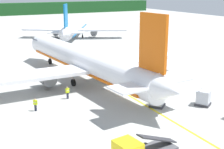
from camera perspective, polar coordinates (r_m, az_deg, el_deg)
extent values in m
cylinder|color=white|center=(49.66, -5.31, 2.69)|extent=(7.83, 36.20, 3.80)
cone|color=white|center=(66.86, -13.26, 5.71)|extent=(3.86, 2.79, 3.61)
cone|color=white|center=(34.22, 10.61, -2.83)|extent=(3.57, 3.54, 3.23)
cube|color=#192333|center=(64.69, -12.61, 6.19)|extent=(3.48, 2.75, 0.60)
cube|color=white|center=(44.48, -14.43, -0.17)|extent=(16.04, 4.93, 0.50)
cylinder|color=slate|center=(47.34, -11.95, -0.57)|extent=(2.55, 3.43, 2.20)
cube|color=white|center=(53.08, 4.45, 2.82)|extent=(16.66, 8.14, 0.50)
cylinder|color=slate|center=(53.18, 0.90, 1.56)|extent=(2.55, 3.43, 2.20)
cube|color=#D8590C|center=(35.27, 7.49, 5.83)|extent=(0.85, 4.41, 6.50)
cube|color=white|center=(36.37, 7.22, -1.56)|extent=(10.69, 4.35, 0.24)
cube|color=#D8590C|center=(49.90, -5.28, 1.52)|extent=(7.24, 32.60, 0.36)
cylinder|color=black|center=(62.39, -11.28, 2.36)|extent=(0.47, 1.13, 1.10)
cylinder|color=gray|center=(62.22, -11.32, 3.07)|extent=(0.20, 0.20, 0.50)
cylinder|color=black|center=(47.98, -7.09, -1.48)|extent=(0.47, 1.13, 1.10)
cylinder|color=gray|center=(47.75, -7.13, -0.56)|extent=(0.20, 0.20, 0.50)
cylinder|color=black|center=(50.40, -1.82, -0.52)|extent=(0.47, 1.13, 1.10)
cylinder|color=gray|center=(50.19, -1.83, 0.36)|extent=(0.20, 0.20, 0.50)
cylinder|color=silver|center=(95.57, -6.74, 8.68)|extent=(18.82, 29.59, 3.39)
cone|color=silver|center=(112.41, -5.38, 9.75)|extent=(3.86, 3.45, 3.22)
cone|color=silver|center=(78.46, -8.73, 7.35)|extent=(3.92, 3.91, 2.88)
cube|color=#192333|center=(110.40, -5.52, 10.04)|extent=(3.56, 3.29, 0.54)
cube|color=silver|center=(95.54, -11.78, 8.10)|extent=(14.09, 11.79, 0.45)
cylinder|color=slate|center=(96.67, -10.10, 7.63)|extent=(3.12, 3.45, 1.96)
cube|color=silver|center=(92.95, -1.88, 8.21)|extent=(14.79, 9.64, 0.45)
cylinder|color=slate|center=(94.89, -3.29, 7.69)|extent=(3.12, 3.45, 1.96)
cube|color=#0C66B2|center=(80.67, -8.48, 10.62)|extent=(2.22, 3.57, 5.80)
cube|color=silver|center=(81.15, -8.36, 7.64)|extent=(9.47, 7.07, 0.21)
cube|color=#0C66B2|center=(95.69, -6.72, 8.12)|extent=(17.09, 26.71, 0.32)
cylinder|color=black|center=(107.87, -5.69, 8.09)|extent=(0.76, 1.01, 0.98)
cylinder|color=gray|center=(107.78, -5.70, 8.47)|extent=(0.18, 0.18, 0.45)
cylinder|color=black|center=(95.01, -8.21, 6.98)|extent=(0.76, 1.01, 0.98)
cylinder|color=gray|center=(94.91, -8.22, 7.41)|extent=(0.18, 0.18, 0.45)
cylinder|color=black|center=(94.28, -5.41, 7.00)|extent=(0.76, 1.01, 0.98)
cylinder|color=gray|center=(94.17, -5.42, 7.43)|extent=(0.18, 0.18, 0.45)
cube|color=#2D2D33|center=(28.39, 8.29, -11.54)|extent=(4.30, 1.50, 1.80)
cylinder|color=black|center=(29.43, 6.10, -13.16)|extent=(0.93, 0.41, 0.90)
cube|color=#333338|center=(40.14, 8.27, -5.60)|extent=(2.46, 2.46, 0.30)
cube|color=silver|center=(39.83, 8.32, -4.43)|extent=(2.18, 2.18, 1.45)
cube|color=silver|center=(39.14, 8.12, -3.89)|extent=(1.47, 1.63, 0.57)
cube|color=#333338|center=(41.81, 16.31, -5.21)|extent=(2.40, 2.40, 0.30)
cube|color=#B2B7C1|center=(41.48, 16.42, -3.94)|extent=(2.13, 2.13, 1.66)
cube|color=#B2B7C1|center=(41.39, 15.77, -2.94)|extent=(1.66, 1.36, 0.56)
cylinder|color=#191E33|center=(47.19, 1.17, -1.83)|extent=(0.14, 0.14, 0.81)
cylinder|color=#191E33|center=(47.33, 1.04, -1.77)|extent=(0.14, 0.14, 0.81)
cube|color=orange|center=(47.05, 1.11, -0.97)|extent=(0.26, 0.46, 0.61)
cube|color=silver|center=(47.04, 1.11, -0.94)|extent=(0.27, 0.47, 0.06)
sphere|color=tan|center=(46.94, 1.11, -0.49)|extent=(0.22, 0.22, 0.22)
cylinder|color=orange|center=(46.83, 1.29, -1.02)|extent=(0.09, 0.09, 0.58)
cylinder|color=orange|center=(47.26, 0.93, -0.86)|extent=(0.09, 0.09, 0.58)
cylinder|color=#191E33|center=(42.75, -8.03, -3.85)|extent=(0.14, 0.14, 0.85)
cylinder|color=#191E33|center=(42.66, -8.23, -3.90)|extent=(0.14, 0.14, 0.85)
cube|color=#CCE519|center=(42.47, -8.17, -2.92)|extent=(0.48, 0.32, 0.64)
cube|color=silver|center=(42.46, -8.17, -2.88)|extent=(0.49, 0.33, 0.06)
sphere|color=tan|center=(42.33, -8.19, -2.36)|extent=(0.23, 0.23, 0.23)
cylinder|color=#CCE519|center=(42.60, -7.87, -2.81)|extent=(0.09, 0.09, 0.61)
cylinder|color=#CCE519|center=(42.32, -8.48, -2.96)|extent=(0.09, 0.09, 0.61)
cylinder|color=#191E33|center=(39.34, -13.71, -5.96)|extent=(0.14, 0.14, 0.80)
cylinder|color=#191E33|center=(39.43, -13.93, -5.92)|extent=(0.14, 0.14, 0.80)
cube|color=#CCE519|center=(39.14, -13.89, -4.99)|extent=(0.46, 0.47, 0.60)
cube|color=silver|center=(39.13, -13.89, -4.95)|extent=(0.47, 0.49, 0.06)
sphere|color=tan|center=(39.00, -13.93, -4.43)|extent=(0.22, 0.22, 0.22)
cylinder|color=#CCE519|center=(38.99, -13.56, -5.01)|extent=(0.09, 0.09, 0.57)
cylinder|color=#CCE519|center=(39.27, -14.22, -4.90)|extent=(0.09, 0.09, 0.57)
cube|color=yellow|center=(47.40, 0.39, -2.26)|extent=(0.30, 60.00, 0.01)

